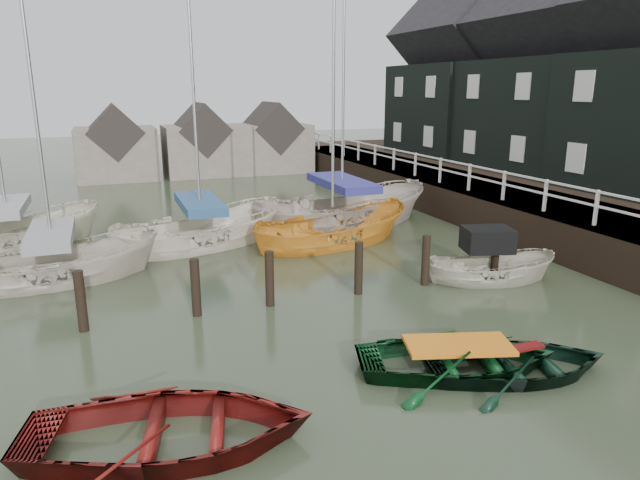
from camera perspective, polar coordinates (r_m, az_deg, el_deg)
name	(u,v)px	position (r m, az deg, el deg)	size (l,w,h in m)	color
ground	(365,348)	(12.11, 4.56, -10.67)	(120.00, 120.00, 0.00)	#333C26
pier	(469,199)	(24.83, 14.65, 3.98)	(3.04, 32.00, 2.70)	black
land_strip	(570,206)	(28.48, 23.70, 3.10)	(14.00, 38.00, 1.50)	black
quay_houses	(610,77)	(27.06, 26.99, 14.35)	(6.52, 28.14, 10.01)	black
mooring_pilings	(273,286)	(14.16, -4.71, -4.61)	(13.72, 0.22, 1.80)	black
far_sheds	(199,145)	(36.43, -12.02, 9.32)	(14.00, 4.08, 4.39)	#665B51
rowboat_red	(171,448)	(9.39, -14.65, -19.46)	(3.07, 4.30, 0.89)	#5B0F0D
rowboat_green	(457,371)	(11.47, 13.50, -12.61)	(2.72, 3.81, 0.79)	black
rowboat_dkgreen	(517,374)	(11.68, 19.08, -12.54)	(2.52, 3.53, 0.73)	black
motorboat	(489,277)	(16.64, 16.51, -3.56)	(3.90, 2.32, 2.20)	beige
sailboat_a	(56,279)	(17.61, -24.88, -3.54)	(5.92, 2.77, 10.58)	beige
sailboat_b	(202,244)	(19.96, -11.73, -0.36)	(6.77, 4.12, 12.34)	silver
sailboat_c	(332,243)	(19.84, 1.26, -0.30)	(6.42, 3.48, 9.59)	orange
sailboat_d	(342,224)	(22.47, 2.20, 1.64)	(7.59, 3.35, 12.63)	#BAAC9F
sailboat_e	(11,246)	(21.96, -28.48, -0.51)	(6.45, 4.10, 10.09)	beige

